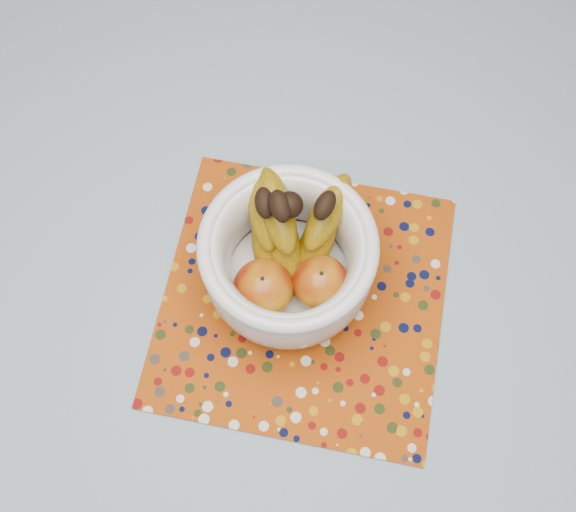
# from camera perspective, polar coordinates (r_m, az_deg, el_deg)

# --- Properties ---
(table) EXTENTS (1.20, 1.20, 0.75)m
(table) POSITION_cam_1_polar(r_m,az_deg,el_deg) (1.03, -3.18, -4.14)
(table) COLOR brown
(table) RESTS_ON ground
(tablecloth) EXTENTS (1.32, 1.32, 0.01)m
(tablecloth) POSITION_cam_1_polar(r_m,az_deg,el_deg) (0.95, -3.43, -2.64)
(tablecloth) COLOR slate
(tablecloth) RESTS_ON table
(placemat) EXTENTS (0.46, 0.46, 0.00)m
(placemat) POSITION_cam_1_polar(r_m,az_deg,el_deg) (0.94, 1.31, -3.65)
(placemat) COLOR #9A3A08
(placemat) RESTS_ON tablecloth
(fruit_bowl) EXTENTS (0.24, 0.24, 0.19)m
(fruit_bowl) POSITION_cam_1_polar(r_m,az_deg,el_deg) (0.87, 0.21, 0.37)
(fruit_bowl) COLOR silver
(fruit_bowl) RESTS_ON placemat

